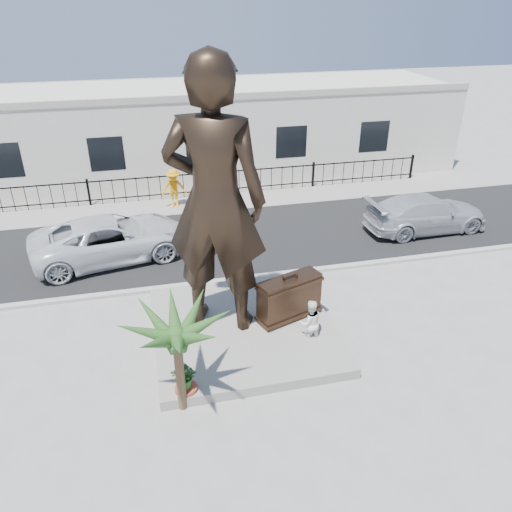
{
  "coord_description": "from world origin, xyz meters",
  "views": [
    {
      "loc": [
        -2.84,
        -10.22,
        9.1
      ],
      "look_at": [
        0.0,
        2.0,
        2.3
      ],
      "focal_mm": 35.0,
      "sensor_mm": 36.0,
      "label": 1
    }
  ],
  "objects_px": {
    "suitcase": "(289,298)",
    "tourist": "(310,322)",
    "car_white": "(111,238)",
    "statue": "(215,201)"
  },
  "relations": [
    {
      "from": "suitcase",
      "to": "car_white",
      "type": "xyz_separation_m",
      "value": [
        -5.25,
        5.63,
        -0.16
      ]
    },
    {
      "from": "statue",
      "to": "car_white",
      "type": "height_order",
      "value": "statue"
    },
    {
      "from": "statue",
      "to": "tourist",
      "type": "xyz_separation_m",
      "value": [
        2.39,
        -1.28,
        -3.41
      ]
    },
    {
      "from": "suitcase",
      "to": "car_white",
      "type": "bearing_deg",
      "value": 113.46
    },
    {
      "from": "car_white",
      "to": "tourist",
      "type": "bearing_deg",
      "value": -150.54
    },
    {
      "from": "statue",
      "to": "suitcase",
      "type": "distance_m",
      "value": 3.76
    },
    {
      "from": "statue",
      "to": "car_white",
      "type": "relative_size",
      "value": 1.31
    },
    {
      "from": "suitcase",
      "to": "tourist",
      "type": "distance_m",
      "value": 1.04
    },
    {
      "from": "suitcase",
      "to": "tourist",
      "type": "bearing_deg",
      "value": -89.52
    },
    {
      "from": "statue",
      "to": "suitcase",
      "type": "relative_size",
      "value": 3.95
    }
  ]
}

